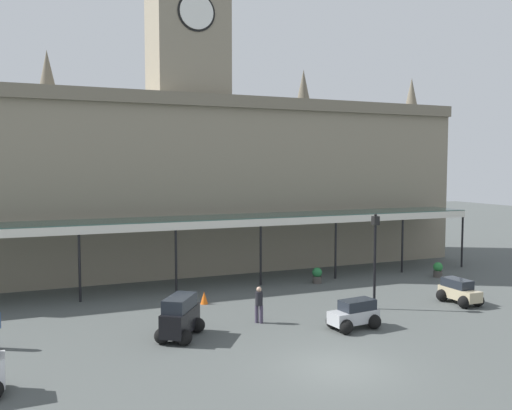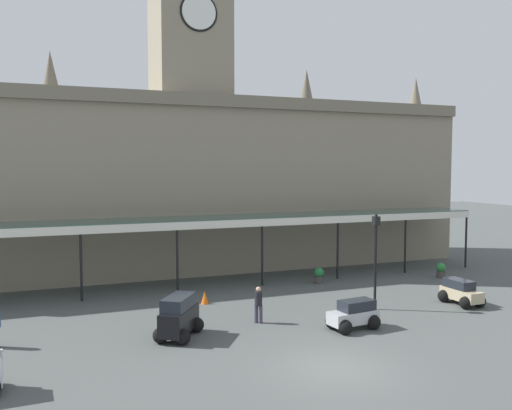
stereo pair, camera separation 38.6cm
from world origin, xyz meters
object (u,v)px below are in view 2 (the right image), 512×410
object	(u,v)px
car_silver_estate	(354,316)
pedestrian_crossing_forecourt	(258,303)
car_black_van	(179,319)
planter_near_kerb	(441,270)
planter_forecourt_centre	(319,275)
victorian_lamppost	(376,250)
traffic_cone	(205,298)
car_beige_estate	(461,294)

from	to	relation	value
car_silver_estate	pedestrian_crossing_forecourt	world-z (taller)	pedestrian_crossing_forecourt
car_black_van	car_silver_estate	xyz separation A→B (m)	(7.40, -1.63, -0.24)
planter_near_kerb	planter_forecourt_centre	world-z (taller)	same
planter_forecourt_centre	planter_near_kerb	bearing A→B (deg)	-9.71
victorian_lamppost	planter_near_kerb	size ratio (longest dim) A/B	4.99
traffic_cone	planter_near_kerb	size ratio (longest dim) A/B	0.68
pedestrian_crossing_forecourt	car_black_van	bearing A→B (deg)	-169.04
car_black_van	car_silver_estate	size ratio (longest dim) A/B	1.10
car_black_van	victorian_lamppost	xyz separation A→B (m)	(10.12, 0.79, 2.18)
car_beige_estate	traffic_cone	distance (m)	13.24
car_black_van	car_beige_estate	xyz separation A→B (m)	(14.79, -0.03, -0.24)
car_black_van	traffic_cone	distance (m)	5.56
car_black_van	traffic_cone	world-z (taller)	car_black_van
car_beige_estate	victorian_lamppost	world-z (taller)	victorian_lamppost
victorian_lamppost	planter_forecourt_centre	bearing A→B (deg)	87.92
pedestrian_crossing_forecourt	planter_near_kerb	bearing A→B (deg)	18.84
pedestrian_crossing_forecourt	planter_near_kerb	distance (m)	15.40
car_silver_estate	car_beige_estate	size ratio (longest dim) A/B	1.03
pedestrian_crossing_forecourt	planter_forecourt_centre	bearing A→B (deg)	44.37
car_black_van	car_beige_estate	world-z (taller)	car_black_van
car_silver_estate	planter_forecourt_centre	bearing A→B (deg)	71.35
car_beige_estate	pedestrian_crossing_forecourt	distance (m)	10.98
planter_near_kerb	car_silver_estate	bearing A→B (deg)	-146.32
traffic_cone	planter_forecourt_centre	bearing A→B (deg)	15.45
car_silver_estate	planter_forecourt_centre	world-z (taller)	car_silver_estate
pedestrian_crossing_forecourt	planter_forecourt_centre	distance (m)	9.10
planter_near_kerb	car_black_van	bearing A→B (deg)	-162.76
car_black_van	victorian_lamppost	size ratio (longest dim) A/B	0.54
car_black_van	planter_forecourt_centre	xyz separation A→B (m)	(10.35, 7.10, -0.32)
car_beige_estate	planter_forecourt_centre	bearing A→B (deg)	121.97
car_black_van	pedestrian_crossing_forecourt	distance (m)	3.93
car_silver_estate	pedestrian_crossing_forecourt	bearing A→B (deg)	146.23
car_silver_estate	car_beige_estate	bearing A→B (deg)	12.20
planter_forecourt_centre	traffic_cone	bearing A→B (deg)	-164.55
victorian_lamppost	planter_near_kerb	distance (m)	9.98
car_beige_estate	victorian_lamppost	size ratio (longest dim) A/B	0.47
planter_near_kerb	planter_forecourt_centre	xyz separation A→B (m)	(-8.07, 1.38, 0.00)
pedestrian_crossing_forecourt	planter_near_kerb	xyz separation A→B (m)	(14.57, 4.97, -0.42)
car_black_van	traffic_cone	xyz separation A→B (m)	(2.52, 4.94, -0.48)
pedestrian_crossing_forecourt	planter_forecourt_centre	size ratio (longest dim) A/B	1.74
pedestrian_crossing_forecourt	traffic_cone	xyz separation A→B (m)	(-1.33, 4.19, -0.59)
car_beige_estate	pedestrian_crossing_forecourt	xyz separation A→B (m)	(-10.94, 0.77, 0.34)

